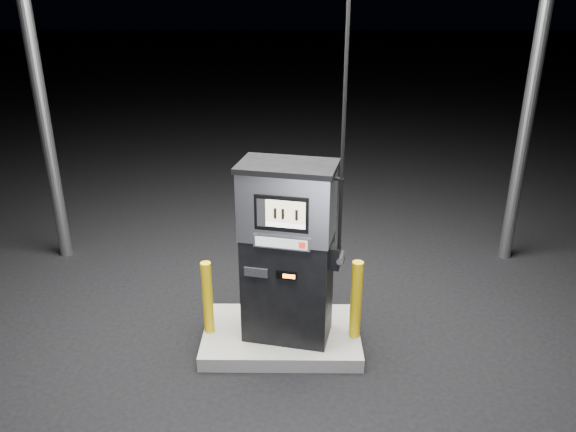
{
  "coord_description": "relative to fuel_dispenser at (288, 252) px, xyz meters",
  "views": [
    {
      "loc": [
        0.12,
        -4.87,
        3.48
      ],
      "look_at": [
        0.07,
        0.0,
        1.43
      ],
      "focal_mm": 35.0,
      "sensor_mm": 36.0,
      "label": 1
    }
  ],
  "objects": [
    {
      "name": "fuel_dispenser",
      "position": [
        0.0,
        0.0,
        0.0
      ],
      "size": [
        1.04,
        0.71,
        3.76
      ],
      "rotation": [
        0.0,
        0.0,
        -0.21
      ],
      "color": "black",
      "rests_on": "pump_island"
    },
    {
      "name": "ground",
      "position": [
        -0.07,
        0.06,
        -1.08
      ],
      "size": [
        80.0,
        80.0,
        0.0
      ],
      "primitive_type": "plane",
      "color": "black",
      "rests_on": "ground"
    },
    {
      "name": "bollard_left",
      "position": [
        -0.81,
        0.04,
        -0.54
      ],
      "size": [
        0.11,
        0.11,
        0.79
      ],
      "primitive_type": "cylinder",
      "rotation": [
        0.0,
        0.0,
        -0.04
      ],
      "color": "yellow",
      "rests_on": "pump_island"
    },
    {
      "name": "bollard_right",
      "position": [
        0.67,
        -0.03,
        -0.51
      ],
      "size": [
        0.14,
        0.14,
        0.84
      ],
      "primitive_type": "cylinder",
      "rotation": [
        0.0,
        0.0,
        0.31
      ],
      "color": "yellow",
      "rests_on": "pump_island"
    },
    {
      "name": "pump_island",
      "position": [
        -0.07,
        0.06,
        -1.01
      ],
      "size": [
        1.6,
        1.0,
        0.15
      ],
      "primitive_type": "cube",
      "color": "slate",
      "rests_on": "ground"
    }
  ]
}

